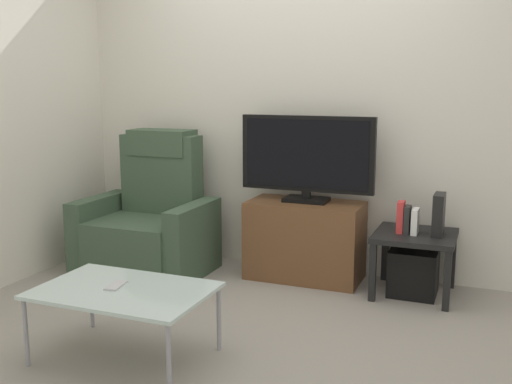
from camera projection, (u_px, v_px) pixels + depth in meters
The scene contains 14 objects.
ground_plane at pixel (250, 316), 3.75m from camera, with size 6.40×6.40×0.00m, color gray.
wall_back at pixel (306, 102), 4.55m from camera, with size 6.40×0.06×2.60m, color beige.
wall_side at pixel (3, 104), 4.20m from camera, with size 0.06×4.48×2.60m, color beige.
tv_stand at pixel (305, 240), 4.44m from camera, with size 0.84×0.43×0.58m.
television at pixel (307, 157), 4.35m from camera, with size 1.00×0.20×0.63m.
recliner_armchair at pixel (150, 222), 4.65m from camera, with size 0.98×0.78×1.08m.
side_table at pixel (415, 243), 4.09m from camera, with size 0.54×0.54×0.43m.
subwoofer_box at pixel (413, 272), 4.12m from camera, with size 0.32×0.32×0.32m, color black.
book_leftmost at pixel (401, 217), 4.07m from camera, with size 0.04×0.10×0.22m, color red.
book_middle at pixel (407, 220), 4.06m from camera, with size 0.04×0.12×0.19m, color #262626.
book_rightmost at pixel (415, 221), 4.04m from camera, with size 0.04×0.14×0.17m, color white.
game_console at pixel (439, 214), 4.00m from camera, with size 0.07×0.20×0.28m, color black.
coffee_table at pixel (124, 293), 3.13m from camera, with size 0.90×0.60×0.38m.
cell_phone at pixel (116, 285), 3.16m from camera, with size 0.07×0.15×0.01m, color #B7B7BC.
Camera 1 is at (1.36, -3.28, 1.44)m, focal length 41.92 mm.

